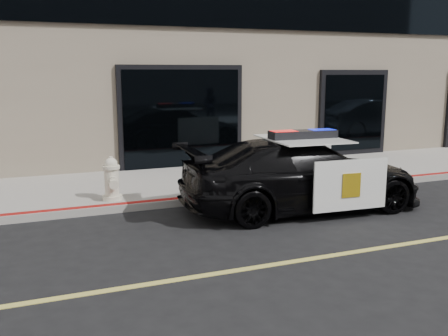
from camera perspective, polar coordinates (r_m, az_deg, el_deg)
name	(u,v)px	position (r m, az deg, el deg)	size (l,w,h in m)	color
ground	(375,249)	(8.17, 16.86, -8.86)	(120.00, 120.00, 0.00)	black
sidewalk_n	(241,178)	(12.51, 1.91, -1.15)	(60.00, 3.50, 0.15)	gray
police_car	(302,174)	(9.94, 8.90, -0.71)	(2.51, 5.05, 1.59)	black
fire_hydrant	(112,180)	(10.27, -12.71, -1.31)	(0.40, 0.56, 0.88)	beige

